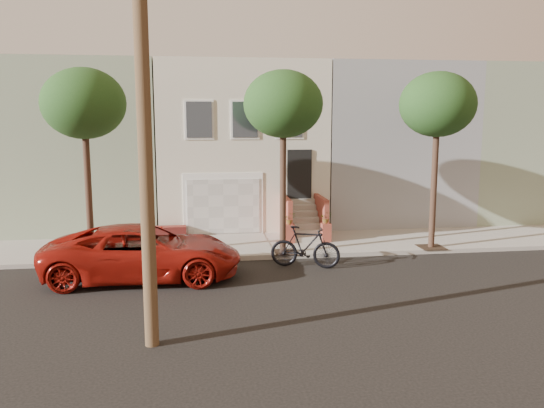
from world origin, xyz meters
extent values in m
plane|color=black|center=(0.00, 0.00, 0.00)|extent=(90.00, 90.00, 0.00)
cube|color=#9B978C|center=(0.00, 5.35, 0.07)|extent=(40.00, 3.70, 0.15)
cube|color=beige|center=(0.00, 11.20, 3.65)|extent=(7.00, 8.00, 7.00)
cube|color=gray|center=(-6.80, 11.20, 3.65)|extent=(6.50, 8.00, 7.00)
cube|color=#979A9F|center=(6.80, 11.20, 3.65)|extent=(6.50, 8.00, 7.00)
cube|color=gray|center=(13.30, 11.20, 3.65)|extent=(6.50, 8.00, 7.00)
cube|color=white|center=(-0.90, 7.22, 1.40)|extent=(3.20, 0.12, 2.50)
cube|color=silver|center=(-0.90, 7.16, 1.30)|extent=(2.90, 0.06, 2.20)
cube|color=#9B978C|center=(-0.90, 5.35, 0.16)|extent=(3.20, 3.70, 0.02)
cube|color=maroon|center=(-3.10, 6.90, 0.37)|extent=(1.40, 0.45, 0.44)
cube|color=black|center=(2.20, 7.17, 2.55)|extent=(1.00, 0.06, 2.00)
cube|color=#3F4751|center=(-1.80, 7.17, 4.75)|extent=(1.00, 0.06, 1.40)
cube|color=white|center=(-1.80, 7.19, 4.75)|extent=(1.15, 0.05, 1.55)
cube|color=#3F4751|center=(0.00, 7.17, 4.75)|extent=(1.00, 0.06, 1.40)
cube|color=white|center=(0.00, 7.19, 4.75)|extent=(1.15, 0.05, 1.55)
cube|color=#3F4751|center=(1.80, 7.17, 4.75)|extent=(1.00, 0.06, 1.40)
cube|color=white|center=(1.80, 7.19, 4.75)|extent=(1.15, 0.05, 1.55)
cube|color=#9B978C|center=(2.20, 5.38, 0.25)|extent=(1.20, 0.28, 0.20)
cube|color=#9B978C|center=(2.20, 5.66, 0.45)|extent=(1.20, 0.28, 0.20)
cube|color=#9B978C|center=(2.20, 5.94, 0.65)|extent=(1.20, 0.28, 0.20)
cube|color=#9B978C|center=(2.20, 6.22, 0.85)|extent=(1.20, 0.28, 0.20)
cube|color=#9B978C|center=(2.20, 6.50, 1.05)|extent=(1.20, 0.28, 0.20)
cube|color=#9B978C|center=(2.20, 6.78, 1.25)|extent=(1.20, 0.28, 0.20)
cube|color=#9B978C|center=(2.20, 7.06, 1.45)|extent=(1.20, 0.28, 0.20)
cube|color=brown|center=(1.50, 6.22, 0.95)|extent=(0.18, 1.96, 1.60)
cube|color=brown|center=(2.90, 6.22, 0.95)|extent=(0.18, 1.96, 1.60)
cube|color=brown|center=(1.50, 5.34, 0.50)|extent=(0.35, 0.35, 0.70)
imported|color=#1A3F16|center=(1.50, 5.34, 1.07)|extent=(0.40, 0.35, 0.45)
cube|color=brown|center=(2.90, 5.34, 0.50)|extent=(0.35, 0.35, 0.70)
imported|color=#1A3F16|center=(2.90, 5.34, 1.07)|extent=(0.41, 0.35, 0.45)
cube|color=#2D2116|center=(-5.50, 3.90, 0.15)|extent=(0.90, 0.90, 0.02)
cylinder|color=#352318|center=(-5.50, 3.90, 2.25)|extent=(0.22, 0.22, 4.20)
ellipsoid|color=#1A3F16|center=(-5.50, 3.90, 5.30)|extent=(2.70, 2.57, 2.29)
cube|color=#2D2116|center=(1.00, 3.90, 0.15)|extent=(0.90, 0.90, 0.02)
cylinder|color=#352318|center=(1.00, 3.90, 2.25)|extent=(0.22, 0.22, 4.20)
ellipsoid|color=#1A3F16|center=(1.00, 3.90, 5.30)|extent=(2.70, 2.57, 2.29)
cube|color=#2D2116|center=(6.50, 3.90, 0.15)|extent=(0.90, 0.90, 0.02)
cylinder|color=#352318|center=(6.50, 3.90, 2.25)|extent=(0.22, 0.22, 4.20)
ellipsoid|color=#1A3F16|center=(6.50, 3.90, 5.30)|extent=(2.70, 2.57, 2.29)
cylinder|color=#44301F|center=(-3.00, -3.20, 5.00)|extent=(0.30, 0.30, 10.00)
imported|color=maroon|center=(-3.61, 1.86, 0.82)|extent=(5.97, 2.90, 1.64)
imported|color=black|center=(1.50, 2.40, 0.69)|extent=(2.37, 1.38, 1.37)
camera|label=1|loc=(-1.99, -14.77, 4.93)|focal=36.43mm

